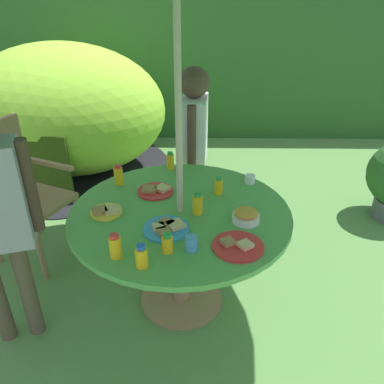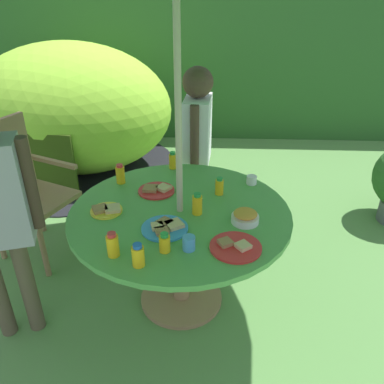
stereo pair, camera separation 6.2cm
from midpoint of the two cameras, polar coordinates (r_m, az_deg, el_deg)
ground_plane at (r=2.68m, az=-0.85°, el=-15.40°), size 10.00×10.00×0.02m
hedge_backdrop at (r=5.29m, az=1.32°, el=18.59°), size 9.00×0.70×1.84m
garden_table at (r=2.33m, az=-0.94°, el=-5.52°), size 1.27×1.27×0.68m
wooden_chair at (r=3.04m, az=-22.85°, el=1.04°), size 0.62×0.60×1.01m
dome_tent at (r=4.31m, az=-16.62°, el=11.38°), size 2.27×2.27×1.32m
child_in_white_shirt at (r=2.99m, az=1.40°, el=8.86°), size 0.22×0.44×1.32m
snack_bowl at (r=2.16m, az=8.54°, el=-3.59°), size 0.15×0.15×0.07m
plate_mid_left at (r=2.09m, az=-3.06°, el=-5.14°), size 0.25×0.25×0.03m
plate_far_right at (r=2.45m, az=-4.47°, el=0.30°), size 0.23×0.23×0.03m
plate_near_right at (r=1.97m, az=7.21°, el=-7.87°), size 0.26×0.26×0.03m
plate_center_back at (r=2.28m, az=-11.54°, el=-2.56°), size 0.18×0.18×0.03m
juice_bottle_near_left at (r=1.84m, az=-6.85°, el=-9.15°), size 0.06×0.06×0.12m
juice_bottle_far_left at (r=2.73m, az=-2.16°, el=4.57°), size 0.05×0.05×0.12m
juice_bottle_center_front at (r=2.41m, az=4.73°, el=0.80°), size 0.05×0.05×0.11m
juice_bottle_mid_right at (r=1.92m, az=-3.06°, el=-7.40°), size 0.06×0.06×0.10m
juice_bottle_front_edge at (r=2.57m, az=-9.68°, el=2.55°), size 0.06×0.06×0.13m
juice_bottle_back_edge at (r=2.20m, az=1.58°, el=-1.79°), size 0.06×0.06×0.13m
juice_bottle_spot_a at (r=1.91m, az=-10.51°, el=-7.58°), size 0.06×0.06×0.13m
cup_near at (r=1.93m, az=0.46°, el=-7.43°), size 0.06×0.06×0.07m
cup_far at (r=2.56m, az=9.33°, el=1.73°), size 0.07×0.07×0.06m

